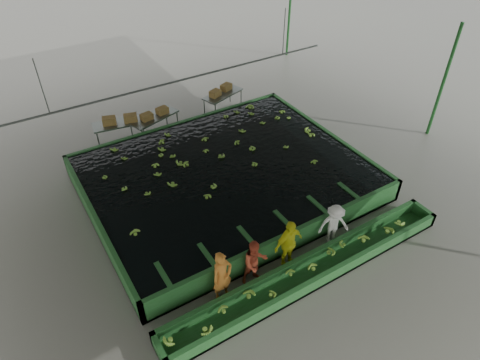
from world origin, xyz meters
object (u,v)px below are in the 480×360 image
packing_table_mid (155,126)px  box_stack_mid (155,116)px  flotation_tank (226,177)px  worker_c (288,244)px  packing_table_left (120,132)px  box_stack_right (221,93)px  packing_table_right (223,102)px  sorting_trough (311,271)px  box_stack_left (121,123)px  worker_a (222,276)px  worker_d (334,225)px  worker_b (255,262)px

packing_table_mid → box_stack_mid: size_ratio=1.70×
packing_table_mid → box_stack_mid: box_stack_mid is taller
flotation_tank → worker_c: worker_c is taller
flotation_tank → box_stack_mid: (-0.82, 4.75, 0.55)m
packing_table_left → box_stack_right: 5.16m
flotation_tank → packing_table_right: 5.90m
sorting_trough → box_stack_mid: 9.92m
packing_table_mid → box_stack_left: (-1.41, 0.29, 0.48)m
worker_c → box_stack_mid: size_ratio=1.38×
box_stack_left → box_stack_mid: size_ratio=1.12×
sorting_trough → flotation_tank: bearing=90.0°
packing_table_mid → box_stack_mid: 0.50m
flotation_tank → worker_a: bearing=-121.4°
flotation_tank → box_stack_mid: bearing=99.8°
packing_table_mid → box_stack_right: (3.64, 0.47, 0.44)m
worker_a → box_stack_left: 9.38m
worker_a → packing_table_left: worker_a is taller
worker_d → box_stack_mid: 9.35m
worker_a → worker_d: 4.13m
worker_a → packing_table_mid: bearing=71.9°
packing_table_mid → flotation_tank: bearing=-79.8°
worker_d → box_stack_mid: worker_d is taller
flotation_tank → sorting_trough: (0.00, -5.10, -0.20)m
packing_table_right → box_stack_right: box_stack_right is taller
worker_a → packing_table_left: size_ratio=0.82×
worker_a → worker_d: bearing=-7.2°
packing_table_left → box_stack_left: bearing=-31.4°
worker_a → worker_c: (2.31, 0.00, 0.02)m
worker_a → box_stack_right: (5.40, 9.56, 0.07)m
box_stack_left → sorting_trough: bearing=-77.4°
packing_table_right → box_stack_left: (-5.10, -0.09, 0.51)m
flotation_tank → packing_table_right: size_ratio=4.83×
worker_d → flotation_tank: bearing=134.0°
worker_d → worker_c: bearing=-155.3°
worker_c → packing_table_left: size_ratio=0.83×
flotation_tank → sorting_trough: 5.10m
worker_b → packing_table_left: bearing=104.6°
packing_table_left → worker_c: bearing=-77.8°
flotation_tank → worker_b: bearing=-109.5°
worker_a → packing_table_right: size_ratio=0.85×
worker_b → packing_table_mid: size_ratio=0.73×
worker_c → worker_d: size_ratio=1.16×
sorting_trough → box_stack_left: size_ratio=6.94×
worker_c → box_stack_right: 10.05m
box_stack_mid → packing_table_left: bearing=166.3°
box_stack_left → packing_table_left: bearing=148.6°
worker_b → box_stack_mid: size_ratio=1.24×
worker_c → box_stack_mid: 9.07m
box_stack_mid → packing_table_right: bearing=6.5°
flotation_tank → box_stack_right: box_stack_right is taller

